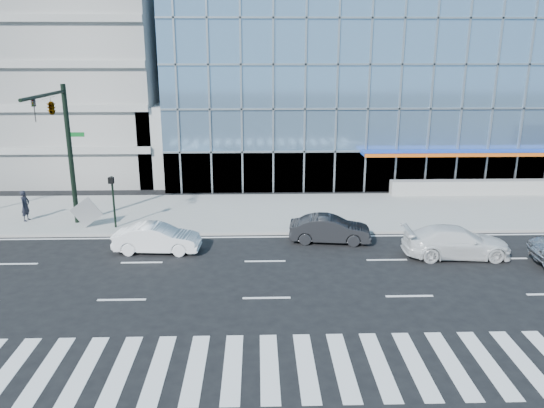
{
  "coord_description": "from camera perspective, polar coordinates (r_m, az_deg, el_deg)",
  "views": [
    {
      "loc": [
        -0.34,
        -24.08,
        9.93
      ],
      "look_at": [
        0.43,
        3.0,
        2.04
      ],
      "focal_mm": 35.0,
      "sensor_mm": 36.0,
      "label": 1
    }
  ],
  "objects": [
    {
      "name": "pedestrian",
      "position": [
        34.61,
        -25.01,
        -0.16
      ],
      "size": [
        0.56,
        0.74,
        1.85
      ],
      "primitive_type": "imported",
      "rotation": [
        0.0,
        0.0,
        1.39
      ],
      "color": "black",
      "rests_on": "sidewalk"
    },
    {
      "name": "theatre_building",
      "position": [
        52.15,
        14.72,
        13.04
      ],
      "size": [
        42.0,
        26.0,
        15.0
      ],
      "primitive_type": "cube",
      "color": "#7096BB",
      "rests_on": "ground"
    },
    {
      "name": "traffic_signal",
      "position": [
        30.8,
        -22.08,
        8.03
      ],
      "size": [
        1.14,
        5.74,
        8.0
      ],
      "color": "black",
      "rests_on": "sidewalk"
    },
    {
      "name": "sidewalk",
      "position": [
        33.56,
        -0.97,
        -0.85
      ],
      "size": [
        120.0,
        8.0,
        0.15
      ],
      "primitive_type": "cube",
      "color": "gray",
      "rests_on": "ground"
    },
    {
      "name": "dark_sedan",
      "position": [
        28.54,
        6.24,
        -2.71
      ],
      "size": [
        4.46,
        2.0,
        1.42
      ],
      "primitive_type": "imported",
      "rotation": [
        0.0,
        0.0,
        1.45
      ],
      "color": "black",
      "rests_on": "ground"
    },
    {
      "name": "tilted_panel",
      "position": [
        31.93,
        -19.33,
        -0.85
      ],
      "size": [
        1.81,
        0.28,
        1.81
      ],
      "primitive_type": "cube",
      "rotation": [
        0.0,
        0.95,
        0.12
      ],
      "color": "gray",
      "rests_on": "sidewalk"
    },
    {
      "name": "parking_garage",
      "position": [
        53.8,
        -23.92,
        14.97
      ],
      "size": [
        24.0,
        24.0,
        20.0
      ],
      "primitive_type": "cube",
      "color": "gray",
      "rests_on": "ground"
    },
    {
      "name": "white_suv",
      "position": [
        27.93,
        19.2,
        -3.88
      ],
      "size": [
        5.32,
        2.29,
        1.53
      ],
      "primitive_type": "imported",
      "rotation": [
        0.0,
        0.0,
        1.54
      ],
      "color": "silver",
      "rests_on": "ground"
    },
    {
      "name": "ramp_block",
      "position": [
        43.02,
        -9.23,
        6.75
      ],
      "size": [
        6.0,
        8.0,
        6.0
      ],
      "primitive_type": "cube",
      "color": "gray",
      "rests_on": "ground"
    },
    {
      "name": "ped_signal_post",
      "position": [
        31.14,
        -16.76,
        1.04
      ],
      "size": [
        0.3,
        0.33,
        3.0
      ],
      "color": "black",
      "rests_on": "sidewalk"
    },
    {
      "name": "ground",
      "position": [
        26.05,
        -0.76,
        -6.18
      ],
      "size": [
        160.0,
        160.0,
        0.0
      ],
      "primitive_type": "plane",
      "color": "black",
      "rests_on": "ground"
    },
    {
      "name": "white_sedan",
      "position": [
        27.64,
        -12.25,
        -3.63
      ],
      "size": [
        4.44,
        1.79,
        1.43
      ],
      "primitive_type": "imported",
      "rotation": [
        0.0,
        0.0,
        1.51
      ],
      "color": "white",
      "rests_on": "ground"
    }
  ]
}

